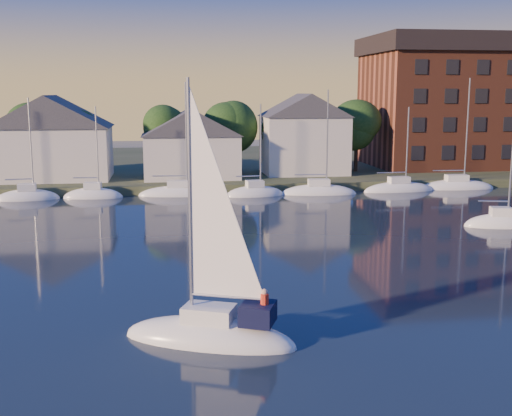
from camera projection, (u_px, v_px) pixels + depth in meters
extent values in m
cube|color=#364227|center=(227.00, 167.00, 94.81)|extent=(160.00, 50.00, 2.00)
cube|color=brown|center=(247.00, 191.00, 72.41)|extent=(120.00, 3.00, 1.00)
cube|color=silver|center=(53.00, 153.00, 74.45)|extent=(13.00, 9.00, 6.00)
cube|color=silver|center=(192.00, 156.00, 75.81)|extent=(11.00, 8.00, 5.00)
cube|color=silver|center=(304.00, 145.00, 79.54)|extent=(10.00, 8.00, 7.00)
cube|color=brown|center=(479.00, 110.00, 88.32)|extent=(30.00, 16.00, 15.00)
cube|color=black|center=(483.00, 45.00, 86.77)|extent=(31.00, 17.00, 2.40)
cylinder|color=#352718|center=(27.00, 160.00, 78.98)|extent=(0.50, 0.50, 3.50)
sphere|color=#193814|center=(24.00, 123.00, 78.19)|extent=(5.40, 5.40, 5.40)
cylinder|color=#352718|center=(93.00, 159.00, 80.10)|extent=(0.50, 0.50, 3.50)
sphere|color=#193814|center=(92.00, 123.00, 79.31)|extent=(5.40, 5.40, 5.40)
cylinder|color=#352718|center=(158.00, 158.00, 81.23)|extent=(0.50, 0.50, 3.50)
sphere|color=#193814|center=(157.00, 123.00, 80.43)|extent=(5.40, 5.40, 5.40)
cylinder|color=#352718|center=(221.00, 157.00, 82.35)|extent=(0.50, 0.50, 3.50)
sphere|color=#193814|center=(220.00, 122.00, 81.55)|extent=(5.40, 5.40, 5.40)
cylinder|color=#352718|center=(282.00, 156.00, 83.47)|extent=(0.50, 0.50, 3.50)
sphere|color=#193814|center=(282.00, 122.00, 82.68)|extent=(5.40, 5.40, 5.40)
cylinder|color=#352718|center=(342.00, 155.00, 84.59)|extent=(0.50, 0.50, 3.50)
sphere|color=#193814|center=(342.00, 121.00, 83.80)|extent=(5.40, 5.40, 5.40)
cylinder|color=#352718|center=(400.00, 154.00, 85.72)|extent=(0.50, 0.50, 3.50)
sphere|color=#193814|center=(401.00, 121.00, 84.92)|extent=(5.40, 5.40, 5.40)
cylinder|color=#352718|center=(456.00, 154.00, 86.84)|extent=(0.50, 0.50, 3.50)
sphere|color=#193814|center=(458.00, 121.00, 86.05)|extent=(5.40, 5.40, 5.40)
cylinder|color=#352718|center=(511.00, 153.00, 87.96)|extent=(0.50, 0.50, 3.50)
ellipsoid|color=white|center=(21.00, 200.00, 66.12)|extent=(7.50, 2.40, 2.20)
cube|color=white|center=(20.00, 188.00, 65.88)|extent=(2.10, 1.32, 0.70)
cylinder|color=#A5A8AD|center=(24.00, 142.00, 65.16)|extent=(0.16, 0.16, 10.00)
cylinder|color=#A5A8AD|center=(11.00, 180.00, 65.62)|extent=(3.15, 0.12, 0.12)
ellipsoid|color=white|center=(100.00, 198.00, 67.24)|extent=(7.50, 2.40, 2.20)
cube|color=white|center=(99.00, 186.00, 67.01)|extent=(2.10, 1.32, 0.70)
cylinder|color=#A5A8AD|center=(105.00, 141.00, 66.28)|extent=(0.16, 0.16, 10.00)
cylinder|color=#A5A8AD|center=(91.00, 178.00, 66.74)|extent=(3.15, 0.12, 0.12)
ellipsoid|color=white|center=(177.00, 196.00, 68.36)|extent=(7.50, 2.40, 2.20)
cube|color=white|center=(176.00, 184.00, 68.13)|extent=(2.10, 1.32, 0.70)
cylinder|color=#A5A8AD|center=(183.00, 141.00, 67.41)|extent=(0.16, 0.16, 10.00)
cylinder|color=#A5A8AD|center=(168.00, 177.00, 67.86)|extent=(3.15, 0.12, 0.12)
ellipsoid|color=white|center=(251.00, 195.00, 69.48)|extent=(7.50, 2.40, 2.20)
cube|color=white|center=(251.00, 183.00, 69.25)|extent=(2.10, 1.32, 0.70)
cylinder|color=#A5A8AD|center=(258.00, 140.00, 68.53)|extent=(0.16, 0.16, 10.00)
cylinder|color=#A5A8AD|center=(243.00, 175.00, 68.98)|extent=(3.15, 0.12, 0.12)
ellipsoid|color=white|center=(323.00, 193.00, 70.61)|extent=(7.50, 2.40, 2.20)
cube|color=white|center=(323.00, 181.00, 70.38)|extent=(2.10, 1.32, 0.70)
cylinder|color=#A5A8AD|center=(330.00, 139.00, 69.65)|extent=(0.16, 0.16, 10.00)
cylinder|color=#A5A8AD|center=(316.00, 174.00, 70.11)|extent=(3.15, 0.12, 0.12)
ellipsoid|color=white|center=(392.00, 192.00, 71.73)|extent=(7.50, 2.40, 2.20)
cube|color=white|center=(393.00, 180.00, 71.50)|extent=(2.10, 1.32, 0.70)
cylinder|color=#A5A8AD|center=(401.00, 138.00, 70.77)|extent=(0.16, 0.16, 10.00)
cylinder|color=#A5A8AD|center=(386.00, 173.00, 71.23)|extent=(3.15, 0.12, 0.12)
ellipsoid|color=white|center=(460.00, 190.00, 72.85)|extent=(7.50, 2.40, 2.20)
cube|color=white|center=(460.00, 179.00, 72.62)|extent=(2.10, 1.32, 0.70)
cylinder|color=#A5A8AD|center=(469.00, 138.00, 71.90)|extent=(0.16, 0.16, 10.00)
cylinder|color=#A5A8AD|center=(454.00, 171.00, 72.35)|extent=(3.15, 0.12, 0.12)
ellipsoid|color=white|center=(209.00, 341.00, 28.64)|extent=(8.36, 5.41, 2.20)
cube|color=white|center=(209.00, 314.00, 28.41)|extent=(2.60, 2.16, 0.70)
cylinder|color=#A5A8AD|center=(190.00, 202.00, 27.72)|extent=(0.16, 0.16, 10.64)
cylinder|color=#A5A8AD|center=(228.00, 297.00, 28.05)|extent=(3.15, 1.38, 0.12)
cube|color=black|center=(258.00, 313.00, 27.84)|extent=(1.88, 1.96, 0.90)
ellipsoid|color=white|center=(500.00, 227.00, 52.97)|extent=(6.17, 3.21, 2.20)
cube|color=white|center=(501.00, 211.00, 52.74)|extent=(1.84, 1.42, 0.70)
cylinder|color=#A5A8AD|center=(511.00, 169.00, 52.08)|extent=(0.16, 0.16, 7.69)
cylinder|color=#A5A8AD|center=(494.00, 201.00, 52.64)|extent=(2.44, 0.65, 0.12)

